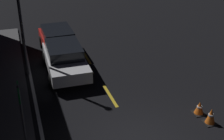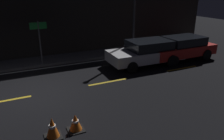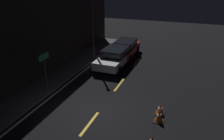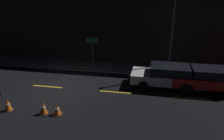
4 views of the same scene
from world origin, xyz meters
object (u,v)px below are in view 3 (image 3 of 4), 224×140
Objects in this scene: sedan_white at (115,57)px; traffic_cone_far at (160,109)px; taxi_red at (125,48)px; shop_sign at (44,64)px; street_lamp at (93,23)px; traffic_cone_mid at (159,116)px.

sedan_white is 7.14m from traffic_cone_far.
sedan_white is 1.00× the size of taxi_red.
sedan_white is 6.13m from shop_sign.
street_lamp reaches higher than taxi_red.
traffic_cone_mid is 9.57m from street_lamp.
street_lamp is (5.75, -0.47, 1.41)m from shop_sign.
sedan_white is 6.63× the size of traffic_cone_mid.
street_lamp is (5.73, 6.40, 2.97)m from traffic_cone_far.
sedan_white reaches higher than traffic_cone_mid.
traffic_cone_mid reaches higher than traffic_cone_far.
traffic_cone_far is 9.09m from street_lamp.
traffic_cone_far is at bearing 27.88° from taxi_red.
taxi_red reaches higher than traffic_cone_mid.
sedan_white is 1.83× the size of shop_sign.
street_lamp is at bearing 45.10° from traffic_cone_mid.
taxi_red is at bearing -40.85° from street_lamp.
street_lamp reaches higher than traffic_cone_mid.
street_lamp is (-2.30, 1.99, 2.46)m from taxi_red.
traffic_cone_far is at bearing -131.81° from street_lamp.
traffic_cone_mid is at bearing -95.65° from shop_sign.
street_lamp reaches higher than shop_sign.
shop_sign is at bearing 90.21° from traffic_cone_far.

